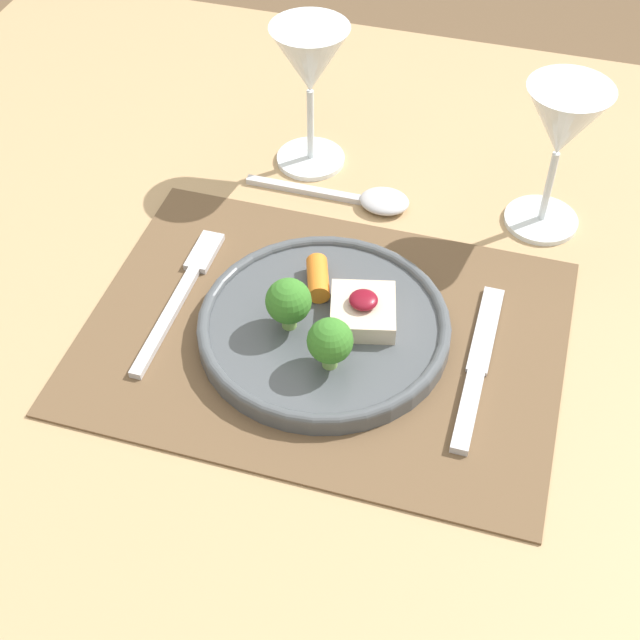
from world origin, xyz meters
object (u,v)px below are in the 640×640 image
(spoon, at_px, (369,199))
(wine_glass_near, at_px, (562,129))
(wine_glass_far, at_px, (310,67))
(fork, at_px, (184,289))
(knife, at_px, (476,376))
(dinner_plate, at_px, (321,324))

(spoon, xyz_separation_m, wine_glass_near, (0.19, 0.02, 0.11))
(wine_glass_far, bearing_deg, fork, -103.48)
(fork, bearing_deg, wine_glass_near, 34.84)
(spoon, distance_m, wine_glass_near, 0.22)
(knife, bearing_deg, fork, 172.73)
(dinner_plate, bearing_deg, wine_glass_near, 51.51)
(knife, height_order, spoon, spoon)
(spoon, xyz_separation_m, wine_glass_far, (-0.08, 0.06, 0.12))
(wine_glass_near, height_order, wine_glass_far, wine_glass_far)
(dinner_plate, relative_size, spoon, 1.28)
(fork, relative_size, knife, 1.00)
(dinner_plate, distance_m, fork, 0.15)
(spoon, bearing_deg, wine_glass_near, 4.53)
(wine_glass_far, bearing_deg, wine_glass_near, -7.49)
(wine_glass_near, relative_size, wine_glass_far, 0.98)
(dinner_plate, bearing_deg, spoon, 91.27)
(knife, relative_size, spoon, 1.08)
(knife, height_order, wine_glass_near, wine_glass_near)
(knife, distance_m, spoon, 0.27)
(fork, distance_m, spoon, 0.24)
(wine_glass_far, bearing_deg, knife, -49.08)
(knife, bearing_deg, dinner_plate, 174.14)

